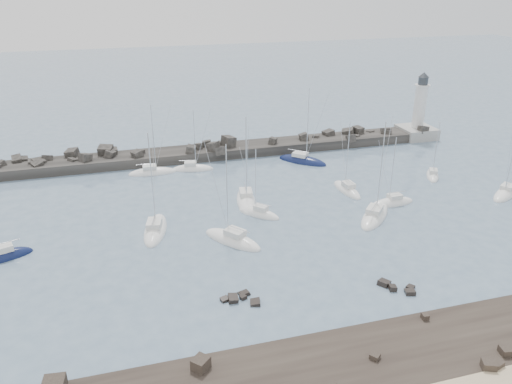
# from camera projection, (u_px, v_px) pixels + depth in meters

# --- Properties ---
(ground) EXTENTS (400.00, 400.00, 0.00)m
(ground) POSITION_uv_depth(u_px,v_px,m) (253.00, 256.00, 62.36)
(ground) COLOR slate
(ground) RESTS_ON ground
(rock_shelf) EXTENTS (140.00, 12.00, 2.11)m
(rock_shelf) POSITION_uv_depth(u_px,v_px,m) (325.00, 383.00, 43.04)
(rock_shelf) COLOR black
(rock_shelf) RESTS_ON ground
(rock_cluster_near) EXTENTS (4.26, 3.26, 1.31)m
(rock_cluster_near) POSITION_uv_depth(u_px,v_px,m) (241.00, 299.00, 54.12)
(rock_cluster_near) COLOR black
(rock_cluster_near) RESTS_ON ground
(rock_cluster_far) EXTENTS (4.02, 3.94, 1.24)m
(rock_cluster_far) POSITION_uv_depth(u_px,v_px,m) (394.00, 287.00, 56.13)
(rock_cluster_far) COLOR black
(rock_cluster_far) RESTS_ON ground
(breakwater) EXTENTS (115.00, 7.48, 5.27)m
(breakwater) POSITION_uv_depth(u_px,v_px,m) (160.00, 159.00, 93.78)
(breakwater) COLOR #282624
(breakwater) RESTS_ON ground
(lighthouse) EXTENTS (7.00, 7.00, 14.60)m
(lighthouse) POSITION_uv_depth(u_px,v_px,m) (417.00, 123.00, 106.30)
(lighthouse) COLOR #989893
(lighthouse) RESTS_ON ground
(sailboat_2) EXTENTS (7.42, 4.37, 11.54)m
(sailboat_2) POSITION_uv_depth(u_px,v_px,m) (3.00, 257.00, 61.82)
(sailboat_2) COLOR #101942
(sailboat_2) RESTS_ON ground
(sailboat_3) EXTENTS (4.97, 9.84, 14.94)m
(sailboat_3) POSITION_uv_depth(u_px,v_px,m) (155.00, 230.00, 68.37)
(sailboat_3) COLOR white
(sailboat_3) RESTS_ON ground
(sailboat_4) EXTENTS (8.50, 2.90, 13.27)m
(sailboat_4) POSITION_uv_depth(u_px,v_px,m) (152.00, 173.00, 88.10)
(sailboat_4) COLOR white
(sailboat_4) RESTS_ON ground
(sailboat_5) EXTENTS (6.17, 6.37, 10.96)m
(sailboat_5) POSITION_uv_depth(u_px,v_px,m) (259.00, 214.00, 73.01)
(sailboat_5) COLOR white
(sailboat_5) RESTS_ON ground
(sailboat_6) EXTENTS (4.40, 9.71, 14.85)m
(sailboat_6) POSITION_uv_depth(u_px,v_px,m) (246.00, 201.00, 77.05)
(sailboat_6) COLOR white
(sailboat_6) RESTS_ON ground
(sailboat_7) EXTENTS (8.79, 9.08, 15.27)m
(sailboat_7) POSITION_uv_depth(u_px,v_px,m) (375.00, 216.00, 72.23)
(sailboat_7) COLOR white
(sailboat_7) RESTS_ON ground
(sailboat_8) EXTENTS (8.89, 8.75, 15.01)m
(sailboat_8) POSITION_uv_depth(u_px,v_px,m) (302.00, 161.00, 93.49)
(sailboat_8) COLOR #101942
(sailboat_8) RESTS_ON ground
(sailboat_9) EXTENTS (7.38, 2.57, 11.69)m
(sailboat_9) POSITION_uv_depth(u_px,v_px,m) (392.00, 203.00, 76.43)
(sailboat_9) COLOR white
(sailboat_9) RESTS_ON ground
(sailboat_10) EXTENTS (2.92, 7.81, 12.28)m
(sailboat_10) POSITION_uv_depth(u_px,v_px,m) (347.00, 190.00, 80.99)
(sailboat_10) COLOR white
(sailboat_10) RESTS_ON ground
(sailboat_11) EXTENTS (8.31, 6.55, 13.04)m
(sailboat_11) POSITION_uv_depth(u_px,v_px,m) (505.00, 194.00, 79.64)
(sailboat_11) COLOR white
(sailboat_11) RESTS_ON ground
(sailboat_12) EXTENTS (5.04, 6.59, 10.40)m
(sailboat_12) POSITION_uv_depth(u_px,v_px,m) (432.00, 176.00, 86.84)
(sailboat_12) COLOR white
(sailboat_12) RESTS_ON ground
(sailboat_13) EXTENTS (7.80, 8.87, 14.43)m
(sailboat_13) POSITION_uv_depth(u_px,v_px,m) (233.00, 240.00, 65.80)
(sailboat_13) COLOR white
(sailboat_13) RESTS_ON ground
(sailboat_14) EXTENTS (7.79, 3.73, 11.92)m
(sailboat_14) POSITION_uv_depth(u_px,v_px,m) (193.00, 169.00, 89.72)
(sailboat_14) COLOR white
(sailboat_14) RESTS_ON ground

